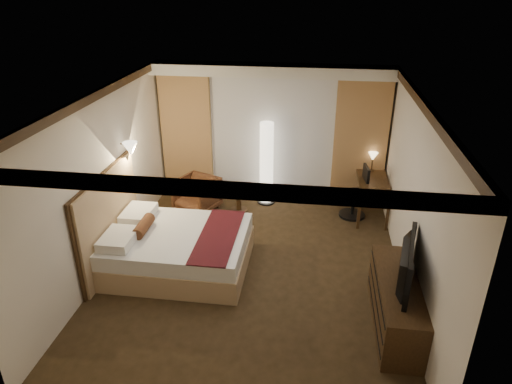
# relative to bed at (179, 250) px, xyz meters

# --- Properties ---
(floor) EXTENTS (4.50, 5.50, 0.01)m
(floor) POSITION_rel_bed_xyz_m (1.14, 0.07, -0.31)
(floor) COLOR black
(floor) RESTS_ON ground
(ceiling) EXTENTS (4.50, 5.50, 0.01)m
(ceiling) POSITION_rel_bed_xyz_m (1.14, 0.07, 2.39)
(ceiling) COLOR white
(ceiling) RESTS_ON back_wall
(back_wall) EXTENTS (4.50, 0.02, 2.70)m
(back_wall) POSITION_rel_bed_xyz_m (1.14, 2.82, 1.04)
(back_wall) COLOR silver
(back_wall) RESTS_ON floor
(left_wall) EXTENTS (0.02, 5.50, 2.70)m
(left_wall) POSITION_rel_bed_xyz_m (-1.11, 0.07, 1.04)
(left_wall) COLOR silver
(left_wall) RESTS_ON floor
(right_wall) EXTENTS (0.02, 5.50, 2.70)m
(right_wall) POSITION_rel_bed_xyz_m (3.39, 0.07, 1.04)
(right_wall) COLOR silver
(right_wall) RESTS_ON floor
(crown_molding) EXTENTS (4.50, 5.50, 0.12)m
(crown_molding) POSITION_rel_bed_xyz_m (1.14, 0.07, 2.33)
(crown_molding) COLOR black
(crown_molding) RESTS_ON ceiling
(soffit) EXTENTS (4.50, 0.50, 0.20)m
(soffit) POSITION_rel_bed_xyz_m (1.14, 2.57, 2.29)
(soffit) COLOR white
(soffit) RESTS_ON ceiling
(curtain_sheer) EXTENTS (2.48, 0.04, 2.45)m
(curtain_sheer) POSITION_rel_bed_xyz_m (1.14, 2.74, 0.94)
(curtain_sheer) COLOR silver
(curtain_sheer) RESTS_ON back_wall
(curtain_left_drape) EXTENTS (1.00, 0.14, 2.45)m
(curtain_left_drape) POSITION_rel_bed_xyz_m (-0.56, 2.68, 0.94)
(curtain_left_drape) COLOR tan
(curtain_left_drape) RESTS_ON back_wall
(curtain_right_drape) EXTENTS (1.00, 0.14, 2.45)m
(curtain_right_drape) POSITION_rel_bed_xyz_m (2.84, 2.68, 0.94)
(curtain_right_drape) COLOR tan
(curtain_right_drape) RESTS_ON back_wall
(wall_sconce) EXTENTS (0.24, 0.24, 0.24)m
(wall_sconce) POSITION_rel_bed_xyz_m (-0.95, 0.82, 1.31)
(wall_sconce) COLOR white
(wall_sconce) RESTS_ON left_wall
(bed) EXTENTS (2.10, 1.64, 0.62)m
(bed) POSITION_rel_bed_xyz_m (0.00, 0.00, 0.00)
(bed) COLOR white
(bed) RESTS_ON floor
(headboard) EXTENTS (0.12, 1.94, 1.50)m
(headboard) POSITION_rel_bed_xyz_m (-1.06, 0.00, 0.44)
(headboard) COLOR tan
(headboard) RESTS_ON floor
(armchair) EXTENTS (0.91, 0.89, 0.73)m
(armchair) POSITION_rel_bed_xyz_m (-0.21, 1.91, 0.06)
(armchair) COLOR #472215
(armchair) RESTS_ON floor
(side_table) EXTENTS (0.46, 0.46, 0.51)m
(side_table) POSITION_rel_bed_xyz_m (0.59, 1.99, -0.05)
(side_table) COLOR black
(side_table) RESTS_ON floor
(floor_lamp) EXTENTS (0.35, 0.35, 1.67)m
(floor_lamp) POSITION_rel_bed_xyz_m (1.07, 2.44, 0.53)
(floor_lamp) COLOR white
(floor_lamp) RESTS_ON floor
(desk) EXTENTS (0.55, 1.13, 0.75)m
(desk) POSITION_rel_bed_xyz_m (3.09, 2.13, 0.07)
(desk) COLOR black
(desk) RESTS_ON floor
(desk_lamp) EXTENTS (0.18, 0.18, 0.34)m
(desk_lamp) POSITION_rel_bed_xyz_m (3.09, 2.54, 0.61)
(desk_lamp) COLOR #FFD899
(desk_lamp) RESTS_ON desk
(office_chair) EXTENTS (0.55, 0.55, 1.02)m
(office_chair) POSITION_rel_bed_xyz_m (2.76, 2.08, 0.20)
(office_chair) COLOR black
(office_chair) RESTS_ON floor
(dresser) EXTENTS (0.50, 1.72, 0.67)m
(dresser) POSITION_rel_bed_xyz_m (3.14, -0.89, 0.03)
(dresser) COLOR black
(dresser) RESTS_ON floor
(television) EXTENTS (0.87, 1.24, 0.15)m
(television) POSITION_rel_bed_xyz_m (3.11, -0.89, 0.69)
(television) COLOR black
(television) RESTS_ON dresser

